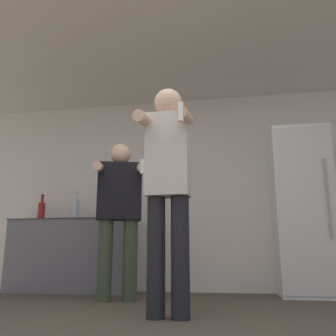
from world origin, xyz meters
The scene contains 11 objects.
wall_back centered at (0.00, 2.78, 1.27)m, with size 7.00×0.06×2.55m.
ceiling_slab centered at (0.00, 1.37, 2.57)m, with size 7.00×3.27×0.05m.
refrigerator centered at (1.30, 2.41, 0.94)m, with size 0.63×0.71×1.88m.
counter centered at (-1.51, 2.49, 0.45)m, with size 1.58×0.55×0.89m.
bottle_amber_bourbon centered at (-1.13, 2.45, 1.02)m, with size 0.07×0.07×0.30m.
bottle_dark_rum centered at (-1.00, 2.45, 1.01)m, with size 0.07×0.07×0.29m.
bottle_green_wine centered at (-1.48, 2.45, 1.03)m, with size 0.08×0.08×0.36m.
bottle_brown_liquor centered at (-1.95, 2.45, 1.02)m, with size 0.09×0.09×0.34m.
bottle_short_whiskey centered at (-0.87, 2.45, 0.99)m, with size 0.07×0.07×0.24m.
person_woman_foreground centered at (0.04, 0.64, 0.99)m, with size 0.41×0.44×1.73m.
person_man_side centered at (-0.64, 1.62, 0.92)m, with size 0.61×0.60×1.61m.
Camera 1 is at (0.51, -2.08, 0.42)m, focal length 40.00 mm.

